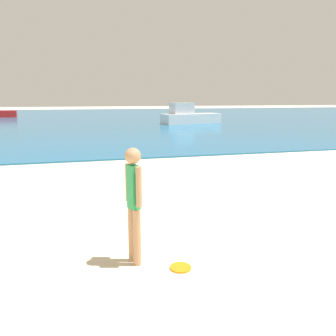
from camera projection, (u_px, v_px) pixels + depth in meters
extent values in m
cube|color=#1E6B9E|center=(98.00, 117.00, 41.42)|extent=(160.00, 60.00, 0.06)
cylinder|color=tan|center=(137.00, 238.00, 4.70)|extent=(0.11, 0.11, 0.82)
cylinder|color=tan|center=(132.00, 234.00, 4.82)|extent=(0.11, 0.11, 0.82)
cube|color=#2DA35B|center=(133.00, 187.00, 4.62)|extent=(0.17, 0.22, 0.61)
sphere|color=tan|center=(133.00, 156.00, 4.53)|extent=(0.22, 0.22, 0.22)
cylinder|color=tan|center=(139.00, 187.00, 4.49)|extent=(0.08, 0.08, 0.55)
cylinder|color=tan|center=(128.00, 182.00, 4.73)|extent=(0.08, 0.08, 0.55)
cylinder|color=orange|center=(181.00, 268.00, 4.67)|extent=(0.30, 0.30, 0.03)
cube|color=white|center=(191.00, 119.00, 30.61)|extent=(5.70, 2.82, 0.87)
cube|color=silver|center=(182.00, 108.00, 29.99)|extent=(2.17, 1.60, 0.98)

